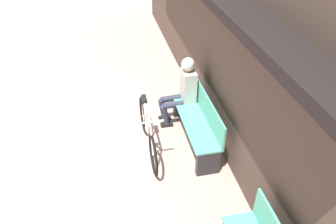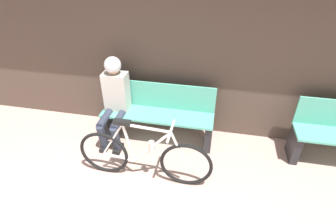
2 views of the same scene
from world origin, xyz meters
The scene contains 4 objects.
storefront_wall centered at (0.00, 2.81, 1.66)m, with size 12.00×0.56×3.20m.
park_bench_near centered at (0.35, 2.44, 0.40)m, with size 1.62×0.42×0.86m.
bicycle centered at (0.38, 1.60, 0.36)m, with size 1.68×0.40×0.86m.
person_seated centered at (-0.25, 2.34, 0.73)m, with size 0.34×0.63×1.27m.
Camera 2 is at (1.14, -0.65, 2.56)m, focal length 28.00 mm.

